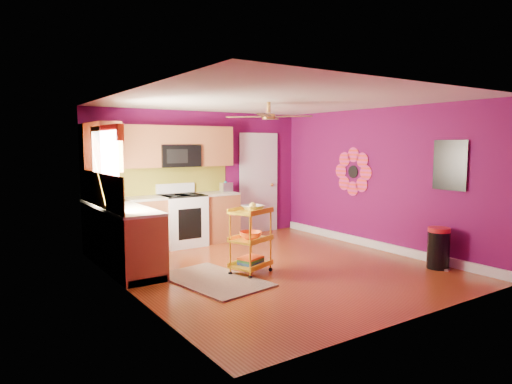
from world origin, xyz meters
TOP-DOWN VIEW (x-y plane):
  - ground at (0.00, 0.00)m, footprint 5.00×5.00m
  - room_envelope at (0.03, 0.00)m, footprint 4.54×5.04m
  - lower_cabinets at (-1.35, 1.82)m, footprint 2.81×2.31m
  - electric_range at (-0.55, 2.17)m, footprint 0.76×0.66m
  - upper_cabinetry at (-1.24, 2.17)m, footprint 2.80×2.30m
  - left_window at (-2.22, 1.05)m, footprint 0.08×1.35m
  - panel_door at (1.35, 2.47)m, footprint 0.95×0.11m
  - right_wall_art at (2.23, -0.34)m, footprint 0.04×2.74m
  - ceiling_fan at (0.00, 0.20)m, footprint 1.01×1.01m
  - shag_rug at (-1.13, -0.10)m, footprint 1.19×1.68m
  - rolling_cart at (-0.50, -0.08)m, footprint 0.68×0.59m
  - trash_can at (1.99, -1.42)m, footprint 0.41×0.41m
  - teal_kettle at (0.40, 2.21)m, footprint 0.18×0.18m
  - toaster at (0.40, 2.18)m, footprint 0.22×0.15m
  - soap_bottle_a at (-2.00, 1.35)m, footprint 0.09×0.09m
  - soap_bottle_b at (-1.95, 1.31)m, footprint 0.12×0.12m
  - counter_dish at (-2.01, 1.97)m, footprint 0.25×0.25m
  - counter_cup at (-2.03, 1.00)m, footprint 0.12×0.12m

SIDE VIEW (x-z plane):
  - ground at x=0.00m, z-range 0.00..0.00m
  - shag_rug at x=-1.13m, z-range 0.00..0.02m
  - trash_can at x=1.99m, z-range 0.00..0.62m
  - lower_cabinets at x=-1.35m, z-range -0.04..0.90m
  - electric_range at x=-0.55m, z-range -0.08..1.05m
  - rolling_cart at x=-0.50m, z-range 0.01..1.05m
  - counter_dish at x=-2.01m, z-range 0.94..1.00m
  - counter_cup at x=-2.03m, z-range 0.94..1.03m
  - soap_bottle_b at x=-1.95m, z-range 0.94..1.10m
  - teal_kettle at x=0.40m, z-range 0.92..1.13m
  - panel_door at x=1.35m, z-range -0.05..2.10m
  - toaster at x=0.40m, z-range 0.94..1.12m
  - soap_bottle_a at x=-2.00m, z-range 0.94..1.13m
  - right_wall_art at x=2.23m, z-range 0.92..1.96m
  - room_envelope at x=0.03m, z-range 0.37..2.89m
  - left_window at x=-2.22m, z-range 1.20..2.28m
  - upper_cabinetry at x=-1.24m, z-range 1.17..2.43m
  - ceiling_fan at x=0.00m, z-range 2.16..2.42m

